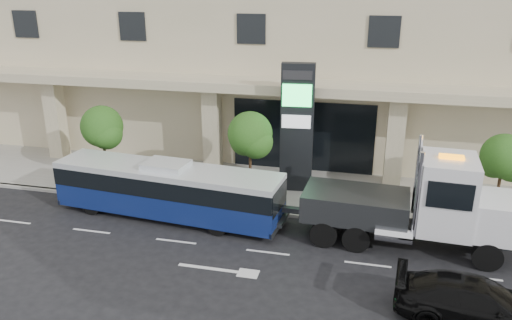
{
  "coord_description": "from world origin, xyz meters",
  "views": [
    {
      "loc": [
        3.65,
        -19.01,
        10.44
      ],
      "look_at": [
        -1.32,
        2.0,
        2.68
      ],
      "focal_mm": 35.0,
      "sensor_mm": 36.0,
      "label": 1
    }
  ],
  "objects_px": {
    "city_bus": "(168,189)",
    "signage_pylon": "(297,128)",
    "tow_truck": "(421,206)",
    "black_sedan": "(477,302)"
  },
  "relations": [
    {
      "from": "black_sedan",
      "to": "signage_pylon",
      "type": "bearing_deg",
      "value": 43.48
    },
    {
      "from": "black_sedan",
      "to": "signage_pylon",
      "type": "xyz_separation_m",
      "value": [
        -7.34,
        9.22,
        2.75
      ]
    },
    {
      "from": "tow_truck",
      "to": "city_bus",
      "type": "bearing_deg",
      "value": -178.17
    },
    {
      "from": "city_bus",
      "to": "tow_truck",
      "type": "relative_size",
      "value": 1.1
    },
    {
      "from": "city_bus",
      "to": "tow_truck",
      "type": "xyz_separation_m",
      "value": [
        11.14,
        -0.28,
        0.47
      ]
    },
    {
      "from": "city_bus",
      "to": "signage_pylon",
      "type": "distance_m",
      "value": 7.14
    },
    {
      "from": "city_bus",
      "to": "tow_truck",
      "type": "distance_m",
      "value": 11.16
    },
    {
      "from": "city_bus",
      "to": "tow_truck",
      "type": "height_order",
      "value": "tow_truck"
    },
    {
      "from": "city_bus",
      "to": "black_sedan",
      "type": "relative_size",
      "value": 2.14
    },
    {
      "from": "signage_pylon",
      "to": "tow_truck",
      "type": "bearing_deg",
      "value": -42.84
    }
  ]
}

